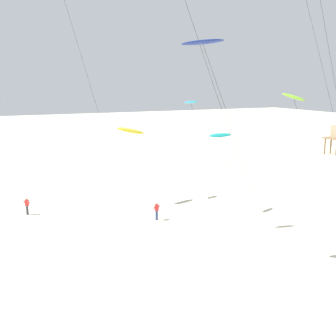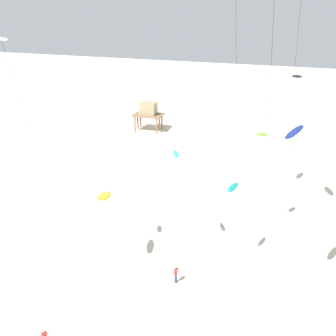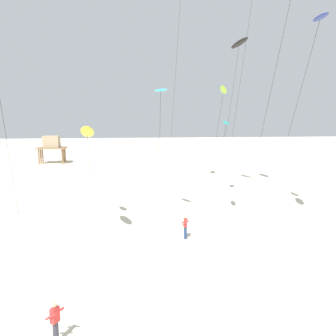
# 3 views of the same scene
# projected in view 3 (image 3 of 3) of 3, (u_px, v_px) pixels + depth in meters

# --- Properties ---
(ground_plane) EXTENTS (260.00, 260.00, 0.00)m
(ground_plane) POSITION_uv_depth(u_px,v_px,m) (182.00, 321.00, 14.18)
(ground_plane) COLOR beige
(kite_yellow) EXTENTS (1.42, 4.94, 8.16)m
(kite_yellow) POSITION_uv_depth(u_px,v_px,m) (87.00, 132.00, 21.99)
(kite_yellow) COLOR yellow
(kite_yellow) RESTS_ON ground
(kite_cyan) EXTENTS (1.22, 3.29, 10.65)m
(kite_cyan) POSITION_uv_depth(u_px,v_px,m) (161.00, 92.00, 26.25)
(kite_cyan) COLOR #33BFE0
(kite_cyan) RESTS_ON ground
(kite_navy) EXTENTS (1.60, 8.17, 15.25)m
(kite_navy) POSITION_uv_depth(u_px,v_px,m) (320.00, 20.00, 22.23)
(kite_navy) COLOR navy
(kite_navy) RESTS_ON ground
(kite_teal) EXTENTS (0.99, 4.10, 8.26)m
(kite_teal) POSITION_uv_depth(u_px,v_px,m) (226.00, 124.00, 27.14)
(kite_teal) COLOR teal
(kite_teal) RESTS_ON ground
(kite_lime) EXTENTS (1.35, 6.17, 11.58)m
(kite_lime) POSITION_uv_depth(u_px,v_px,m) (223.00, 91.00, 33.08)
(kite_lime) COLOR #8CD833
(kite_lime) RESTS_ON ground
(kite_black) EXTENTS (1.50, 7.77, 16.62)m
(kite_black) POSITION_uv_depth(u_px,v_px,m) (239.00, 44.00, 35.92)
(kite_black) COLOR black
(kite_black) RESTS_ON ground
(kite_flyer_nearest) EXTENTS (0.70, 0.71, 1.67)m
(kite_flyer_nearest) POSITION_uv_depth(u_px,v_px,m) (55.00, 322.00, 12.64)
(kite_flyer_nearest) COLOR #33333D
(kite_flyer_nearest) RESTS_ON ground
(kite_flyer_middle) EXTENTS (0.51, 0.53, 1.67)m
(kite_flyer_middle) POSITION_uv_depth(u_px,v_px,m) (185.00, 227.00, 23.68)
(kite_flyer_middle) COLOR navy
(kite_flyer_middle) RESTS_ON ground
(stilt_house) EXTENTS (5.13, 3.49, 5.12)m
(stilt_house) POSITION_uv_depth(u_px,v_px,m) (52.00, 144.00, 62.50)
(stilt_house) COLOR #846647
(stilt_house) RESTS_ON ground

